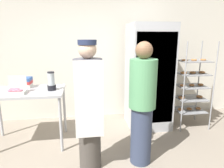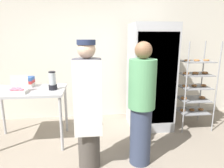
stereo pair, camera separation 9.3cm
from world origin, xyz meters
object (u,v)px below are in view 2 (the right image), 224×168
object	(u,v)px
binder_stack	(25,82)
person_customer	(141,104)
blender_pitcher	(53,82)
person_baker	(88,105)
donut_box	(18,90)
baking_rack	(194,86)
refrigerator	(151,77)

from	to	relation	value
binder_stack	person_customer	distance (m)	1.99
blender_pitcher	person_baker	size ratio (longest dim) A/B	0.17
donut_box	binder_stack	xyz separation A→B (m)	(-0.01, 0.40, 0.03)
baking_rack	blender_pitcher	size ratio (longest dim) A/B	5.60
binder_stack	blender_pitcher	bearing A→B (deg)	-27.46
person_baker	person_customer	size ratio (longest dim) A/B	1.01
blender_pitcher	person_baker	world-z (taller)	person_baker
blender_pitcher	person_customer	bearing A→B (deg)	-30.12
refrigerator	binder_stack	bearing A→B (deg)	-175.63
refrigerator	person_baker	bearing A→B (deg)	-135.34
refrigerator	person_customer	world-z (taller)	refrigerator
donut_box	blender_pitcher	xyz separation A→B (m)	(0.48, 0.14, 0.08)
baking_rack	blender_pitcher	world-z (taller)	baking_rack
donut_box	blender_pitcher	distance (m)	0.51
baking_rack	binder_stack	distance (m)	3.00
donut_box	blender_pitcher	size ratio (longest dim) A/B	0.89
refrigerator	blender_pitcher	size ratio (longest dim) A/B	6.67
donut_box	person_baker	bearing A→B (deg)	-29.59
refrigerator	baking_rack	size ratio (longest dim) A/B	1.19
blender_pitcher	donut_box	bearing A→B (deg)	-163.53
binder_stack	person_baker	xyz separation A→B (m)	(1.04, -0.98, -0.10)
baking_rack	blender_pitcher	distance (m)	2.53
refrigerator	binder_stack	distance (m)	2.20
baking_rack	person_baker	xyz separation A→B (m)	(-1.96, -1.00, 0.06)
donut_box	person_baker	size ratio (longest dim) A/B	0.16
person_baker	person_customer	world-z (taller)	person_baker
refrigerator	blender_pitcher	distance (m)	1.76
binder_stack	person_baker	world-z (taller)	person_baker
person_baker	person_customer	distance (m)	0.69
baking_rack	person_customer	xyz separation A→B (m)	(-1.27, -1.00, 0.04)
blender_pitcher	refrigerator	bearing A→B (deg)	13.92
donut_box	binder_stack	size ratio (longest dim) A/B	0.96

